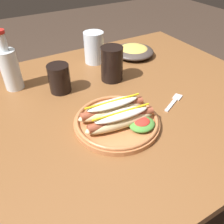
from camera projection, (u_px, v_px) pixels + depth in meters
name	position (u px, v px, depth m)	size (l,w,h in m)	color
ground_plane	(107.00, 211.00, 1.29)	(8.00, 8.00, 0.00)	#3D2D23
dining_table	(105.00, 122.00, 0.90)	(1.30, 0.97, 0.74)	brown
hot_dog_plate	(118.00, 118.00, 0.73)	(0.27, 0.27, 0.08)	#B77042
fork	(174.00, 101.00, 0.84)	(0.12, 0.07, 0.00)	silver
soda_cup	(59.00, 78.00, 0.87)	(0.08, 0.08, 0.11)	black
water_cup	(94.00, 48.00, 1.05)	(0.09, 0.09, 0.14)	silver
extra_cup	(112.00, 64.00, 0.93)	(0.09, 0.09, 0.14)	black
glass_bottle	(10.00, 67.00, 0.86)	(0.07, 0.07, 0.23)	silver
side_bowl	(134.00, 51.00, 1.13)	(0.19, 0.19, 0.05)	#423833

